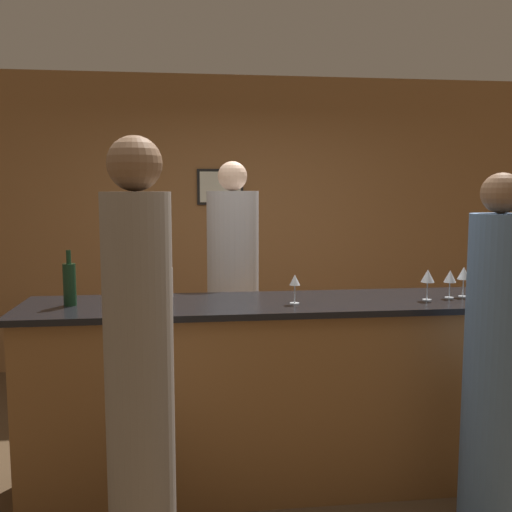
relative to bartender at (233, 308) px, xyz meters
The scene contains 12 objects.
ground_plane 1.20m from the bartender, 80.44° to the right, with size 14.00×14.00×0.00m, color #4C3823.
back_wall 1.66m from the bartender, 85.19° to the left, with size 8.00×0.08×2.80m.
bar_counter 0.87m from the bartender, 80.44° to the right, with size 2.76×0.65×1.09m.
bartender is the anchor object (origin of this frame).
guest_0 1.83m from the bartender, 50.65° to the right, with size 0.28×0.28×1.80m.
guest_1 1.65m from the bartender, 108.63° to the right, with size 0.29×0.29×1.94m.
wine_bottle_0 1.27m from the bartender, 141.32° to the right, with size 0.07×0.07×0.31m.
ice_bucket 0.82m from the bartender, 130.15° to the right, with size 0.18×0.18×0.18m.
wine_glass_0 1.49m from the bartender, 33.91° to the right, with size 0.07×0.07×0.17m.
wine_glass_1 1.56m from the bartender, 30.98° to the right, with size 0.07×0.07×0.18m.
wine_glass_2 1.40m from the bartender, 39.34° to the right, with size 0.08×0.08×0.18m.
wine_glass_3 0.97m from the bartender, 72.48° to the right, with size 0.06×0.06×0.16m.
Camera 1 is at (-0.45, -3.16, 1.72)m, focal length 40.00 mm.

